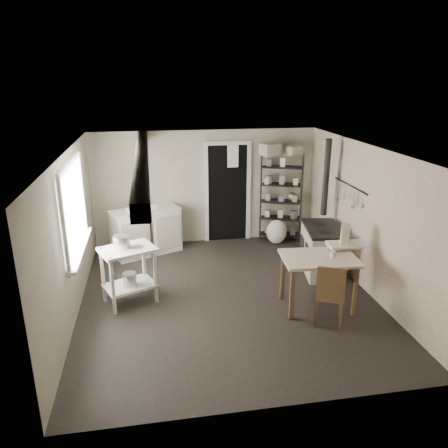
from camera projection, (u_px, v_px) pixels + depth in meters
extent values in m
plane|color=black|center=(227.00, 296.00, 6.90)|extent=(5.00, 5.00, 0.00)
plane|color=white|center=(228.00, 150.00, 6.16)|extent=(5.00, 5.00, 0.00)
cube|color=#AEA995|center=(206.00, 187.00, 8.86)|extent=(4.50, 0.02, 2.30)
cube|color=#AEA995|center=(274.00, 311.00, 4.20)|extent=(4.50, 0.02, 2.30)
cube|color=#AEA995|center=(71.00, 236.00, 6.17)|extent=(0.02, 5.00, 2.30)
cube|color=#AEA995|center=(367.00, 219.00, 6.90)|extent=(0.02, 5.00, 2.30)
cylinder|color=silver|center=(122.00, 245.00, 6.43)|extent=(0.31, 0.31, 0.27)
cylinder|color=silver|center=(137.00, 250.00, 6.48)|extent=(0.23, 0.23, 0.10)
cylinder|color=silver|center=(130.00, 280.00, 6.58)|extent=(0.26, 0.26, 0.22)
imported|color=white|center=(152.00, 206.00, 8.29)|extent=(0.31, 0.31, 0.07)
imported|color=white|center=(128.00, 208.00, 8.12)|extent=(0.13, 0.13, 0.09)
imported|color=white|center=(267.00, 176.00, 8.84)|extent=(0.11, 0.11, 0.20)
cube|color=beige|center=(270.00, 144.00, 8.62)|extent=(0.41, 0.39, 0.23)
cube|color=beige|center=(294.00, 145.00, 8.69)|extent=(0.33, 0.32, 0.17)
cube|color=beige|center=(345.00, 236.00, 6.59)|extent=(0.17, 0.22, 0.29)
imported|color=white|center=(332.00, 258.00, 6.30)|extent=(0.11, 0.11, 0.09)
ellipsoid|color=white|center=(277.00, 232.00, 8.99)|extent=(0.50, 0.46, 0.50)
cylinder|color=white|center=(324.00, 288.00, 6.98)|extent=(0.14, 0.14, 0.16)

